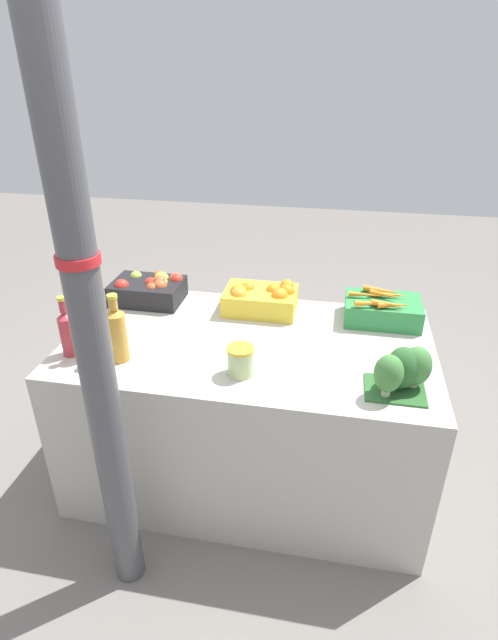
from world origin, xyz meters
The scene contains 11 objects.
ground_plane centered at (0.00, 0.00, 0.00)m, with size 10.00×10.00×0.00m, color slate.
market_table centered at (0.00, 0.00, 0.38)m, with size 1.58×0.90×0.76m, color #B7B2A8.
support_pole centered at (-0.37, -0.64, 1.35)m, with size 0.13×0.13×2.70m.
apple_crate centered at (-0.56, 0.30, 0.82)m, with size 0.34×0.24×0.14m.
orange_crate centered at (0.00, 0.30, 0.82)m, with size 0.34×0.24×0.14m.
carrot_crate centered at (0.57, 0.30, 0.82)m, with size 0.34×0.24×0.14m.
broccoli_pile centered at (0.62, -0.25, 0.85)m, with size 0.23×0.19×0.17m.
juice_bottle_ruby centered at (-0.70, -0.25, 0.87)m, with size 0.06×0.06×0.26m.
juice_bottle_golden centered at (-0.60, -0.25, 0.88)m, with size 0.06×0.06×0.29m.
juice_bottle_amber centered at (-0.49, -0.25, 0.88)m, with size 0.08×0.08×0.29m.
pickle_jar centered at (0.02, -0.26, 0.82)m, with size 0.11×0.11×0.12m.
Camera 1 is at (0.35, -1.85, 1.85)m, focal length 28.00 mm.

